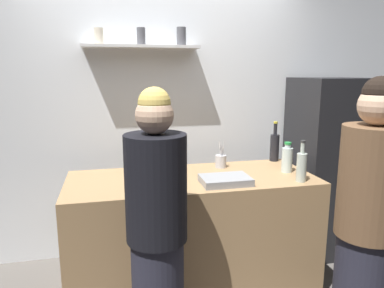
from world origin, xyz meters
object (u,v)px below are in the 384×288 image
at_px(baking_pan, 225,180).
at_px(wine_bottle_dark_glass, 275,146).
at_px(utensil_holder, 221,161).
at_px(person_brown_jacket, 366,228).
at_px(refrigerator, 326,166).
at_px(wine_bottle_pale_glass, 302,166).
at_px(water_bottle_plastic, 287,159).
at_px(person_blonde, 157,233).

distance_m(baking_pan, wine_bottle_dark_glass, 0.82).
bearing_deg(utensil_holder, person_brown_jacket, -65.65).
height_order(baking_pan, wine_bottle_dark_glass, wine_bottle_dark_glass).
xyz_separation_m(refrigerator, wine_bottle_pale_glass, (-0.63, -0.65, 0.21)).
xyz_separation_m(water_bottle_plastic, person_blonde, (-1.10, -0.61, -0.23)).
height_order(refrigerator, baking_pan, refrigerator).
distance_m(wine_bottle_dark_glass, wine_bottle_pale_glass, 0.61).
height_order(refrigerator, person_blonde, refrigerator).
bearing_deg(water_bottle_plastic, refrigerator, 33.36).
bearing_deg(person_brown_jacket, water_bottle_plastic, 71.21).
relative_size(wine_bottle_dark_glass, person_brown_jacket, 0.21).
distance_m(wine_bottle_dark_glass, person_brown_jacket, 1.24).
bearing_deg(wine_bottle_pale_glass, refrigerator, 46.07).
bearing_deg(wine_bottle_pale_glass, utensil_holder, 131.84).
bearing_deg(wine_bottle_dark_glass, person_brown_jacket, -90.88).
bearing_deg(person_brown_jacket, wine_bottle_dark_glass, 67.55).
xyz_separation_m(refrigerator, utensil_holder, (-1.07, -0.16, 0.15)).
relative_size(wine_bottle_dark_glass, wine_bottle_pale_glass, 1.16).
relative_size(utensil_holder, water_bottle_plastic, 0.92).
bearing_deg(utensil_holder, water_bottle_plastic, -27.74).
bearing_deg(wine_bottle_dark_glass, wine_bottle_pale_glass, -97.56).
xyz_separation_m(refrigerator, wine_bottle_dark_glass, (-0.55, -0.05, 0.23)).
bearing_deg(person_blonde, wine_bottle_dark_glass, 139.37).
distance_m(utensil_holder, wine_bottle_pale_glass, 0.66).
bearing_deg(person_blonde, baking_pan, 138.11).
bearing_deg(baking_pan, person_blonde, -141.71).
bearing_deg(person_brown_jacket, person_blonde, 145.41).
bearing_deg(water_bottle_plastic, utensil_holder, 152.26).
relative_size(baking_pan, wine_bottle_dark_glass, 0.98).
xyz_separation_m(utensil_holder, person_blonde, (-0.64, -0.85, -0.18)).
height_order(wine_bottle_dark_glass, wine_bottle_pale_glass, wine_bottle_dark_glass).
height_order(wine_bottle_pale_glass, water_bottle_plastic, wine_bottle_pale_glass).
bearing_deg(refrigerator, person_brown_jacket, -114.06).
distance_m(refrigerator, person_blonde, 1.98).
distance_m(baking_pan, water_bottle_plastic, 0.59).
bearing_deg(refrigerator, wine_bottle_dark_glass, -174.75).
height_order(person_blonde, person_brown_jacket, person_brown_jacket).
bearing_deg(wine_bottle_dark_glass, water_bottle_plastic, -99.87).
distance_m(wine_bottle_dark_glass, person_blonde, 1.52).
bearing_deg(wine_bottle_pale_glass, baking_pan, 172.64).
height_order(refrigerator, utensil_holder, refrigerator).
bearing_deg(refrigerator, water_bottle_plastic, -146.64).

